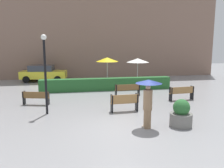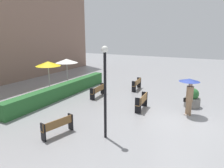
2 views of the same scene
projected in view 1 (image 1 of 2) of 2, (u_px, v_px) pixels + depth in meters
name	position (u px, v px, depth m)	size (l,w,h in m)	color
ground_plane	(125.00, 128.00, 10.25)	(60.00, 60.00, 0.00)	gray
bench_far_right	(182.00, 92.00, 15.13)	(1.67, 0.46, 0.88)	#9E7242
bench_mid_center	(125.00, 102.00, 12.58)	(1.52, 0.44, 0.94)	#9E7242
bench_back_row	(128.00, 89.00, 16.37)	(1.78, 0.45, 0.83)	brown
bench_far_left	(36.00, 97.00, 13.98)	(1.60, 0.69, 0.80)	brown
pedestrian_with_umbrella	(148.00, 95.00, 10.00)	(1.12, 1.12, 2.09)	#8C6B4C
planter_pot	(181.00, 115.00, 10.35)	(0.97, 0.97, 1.21)	slate
lamp_post	(45.00, 66.00, 11.85)	(0.28, 0.28, 4.04)	black
patio_umbrella_yellow	(107.00, 60.00, 19.70)	(1.87, 1.87, 2.46)	silver
patio_umbrella_white	(138.00, 60.00, 20.68)	(1.96, 1.96, 2.32)	silver
hedge_strip	(107.00, 84.00, 18.41)	(10.15, 0.70, 0.95)	#28602D
building_facade	(90.00, 20.00, 24.76)	(28.00, 1.20, 11.96)	#846656
parked_car	(43.00, 73.00, 22.63)	(4.39, 2.40, 1.57)	yellow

